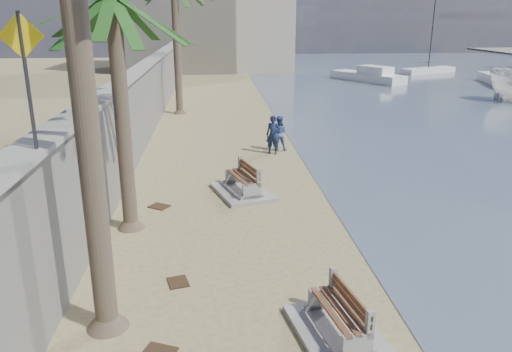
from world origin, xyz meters
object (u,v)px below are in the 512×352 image
bench_near (338,317)px  yacht_far (367,78)px  palm_mid (112,0)px  yacht_near (511,82)px  person_a (273,132)px  bench_far (243,182)px  person_b (279,131)px  sailboat_west (428,70)px

bench_near → yacht_far: size_ratio=0.32×
palm_mid → yacht_far: 37.59m
yacht_near → yacht_far: same height
palm_mid → yacht_near: bearing=44.8°
person_a → yacht_near: bearing=63.6°
bench_far → person_b: size_ratio=1.57×
person_b → yacht_near: (23.19, 20.00, -0.55)m
palm_mid → yacht_near: size_ratio=0.73×
person_a → sailboat_west: (20.66, 31.51, -0.68)m
sailboat_west → person_b: bearing=-123.3°
bench_near → person_a: size_ratio=1.23×
bench_far → sailboat_west: (22.34, 36.70, -0.12)m
bench_near → bench_far: bench_far is taller
person_a → yacht_near: size_ratio=0.20×
person_a → person_b: (0.33, 0.58, -0.10)m
bench_near → person_b: size_ratio=1.37×
sailboat_west → bench_far: bearing=-121.3°
palm_mid → yacht_far: (17.07, 32.96, -5.95)m
bench_far → person_b: person_b is taller
palm_mid → yacht_far: palm_mid is taller
bench_near → bench_far: 8.38m
yacht_near → person_a: bearing=142.6°
bench_far → yacht_near: yacht_near is taller
person_b → sailboat_west: sailboat_west is taller
yacht_near → sailboat_west: 11.30m
yacht_near → bench_near: bearing=156.4°
bench_near → yacht_far: (12.28, 38.56, -0.06)m
bench_near → palm_mid: bearing=130.5°
bench_near → palm_mid: size_ratio=0.34×
palm_mid → person_b: palm_mid is taller
bench_near → palm_mid: 9.43m
palm_mid → sailboat_west: 47.44m
sailboat_west → yacht_far: bearing=-143.6°
palm_mid → sailboat_west: bearing=56.8°
person_a → person_b: person_a is taller
bench_near → palm_mid: palm_mid is taller
bench_near → sailboat_west: (20.99, 44.98, -0.08)m
palm_mid → yacht_near: (28.63, 28.45, -5.95)m
bench_far → sailboat_west: size_ratio=0.31×
bench_near → yacht_near: 41.57m
bench_far → person_a: bearing=72.1°
palm_mid → person_b: bearing=57.2°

